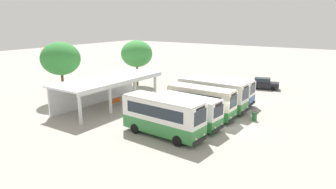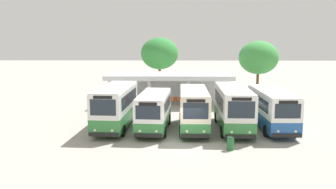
{
  "view_description": "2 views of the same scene",
  "coord_description": "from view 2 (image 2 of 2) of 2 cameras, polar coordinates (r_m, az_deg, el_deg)",
  "views": [
    {
      "loc": [
        -25.68,
        -9.62,
        9.92
      ],
      "look_at": [
        1.32,
        8.29,
        1.78
      ],
      "focal_mm": 31.81,
      "sensor_mm": 36.0,
      "label": 1
    },
    {
      "loc": [
        -0.73,
        -23.14,
        7.29
      ],
      "look_at": [
        -1.26,
        7.92,
        2.21
      ],
      "focal_mm": 37.16,
      "sensor_mm": 36.0,
      "label": 2
    }
  ],
  "objects": [
    {
      "name": "city_bus_fifth_blue",
      "position": [
        29.14,
        16.64,
        -2.08
      ],
      "size": [
        2.39,
        7.79,
        3.14
      ],
      "color": "black",
      "rests_on": "ground"
    },
    {
      "name": "city_bus_second_in_row",
      "position": [
        27.39,
        -2.32,
        -2.57
      ],
      "size": [
        2.61,
        6.67,
        2.99
      ],
      "color": "black",
      "rests_on": "ground"
    },
    {
      "name": "terminal_canopy",
      "position": [
        38.81,
        0.2,
        2.35
      ],
      "size": [
        13.66,
        5.27,
        3.4
      ],
      "color": "silver",
      "rests_on": "ground"
    },
    {
      "name": "waiting_chair_middle_seat",
      "position": [
        38.29,
        2.03,
        -0.9
      ],
      "size": [
        0.45,
        0.45,
        0.86
      ],
      "color": "slate",
      "rests_on": "ground"
    },
    {
      "name": "city_bus_fourth_amber",
      "position": [
        28.2,
        10.62,
        -1.95
      ],
      "size": [
        2.52,
        7.91,
        3.4
      ],
      "color": "black",
      "rests_on": "ground"
    },
    {
      "name": "waiting_chair_end_by_column",
      "position": [
        38.29,
        0.35,
        -0.89
      ],
      "size": [
        0.45,
        0.45,
        0.86
      ],
      "color": "slate",
      "rests_on": "ground"
    },
    {
      "name": "ground_plane",
      "position": [
        24.27,
        2.69,
        -8.2
      ],
      "size": [
        180.0,
        180.0,
        0.0
      ],
      "primitive_type": "plane",
      "color": "#A39E93"
    },
    {
      "name": "city_bus_nearest_orange",
      "position": [
        28.39,
        -8.6,
        -1.78
      ],
      "size": [
        2.75,
        7.78,
        3.44
      ],
      "color": "black",
      "rests_on": "ground"
    },
    {
      "name": "litter_bin_apron",
      "position": [
        23.37,
        10.2,
        -7.86
      ],
      "size": [
        0.49,
        0.49,
        0.9
      ],
      "color": "#266633",
      "rests_on": "ground"
    },
    {
      "name": "waiting_chair_second_from_end",
      "position": [
        38.22,
        1.19,
        -0.92
      ],
      "size": [
        0.45,
        0.45,
        0.86
      ],
      "color": "slate",
      "rests_on": "ground"
    },
    {
      "name": "roadside_tree_east_of_canopy",
      "position": [
        43.91,
        14.62,
        5.87
      ],
      "size": [
        4.77,
        4.77,
        6.95
      ],
      "color": "brown",
      "rests_on": "ground"
    },
    {
      "name": "city_bus_middle_cream",
      "position": [
        27.62,
        4.24,
        -2.21
      ],
      "size": [
        2.36,
        7.22,
        3.25
      ],
      "color": "black",
      "rests_on": "ground"
    },
    {
      "name": "roadside_tree_behind_canopy",
      "position": [
        44.76,
        -1.39,
        6.73
      ],
      "size": [
        4.78,
        4.78,
        7.35
      ],
      "color": "brown",
      "rests_on": "ground"
    }
  ]
}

